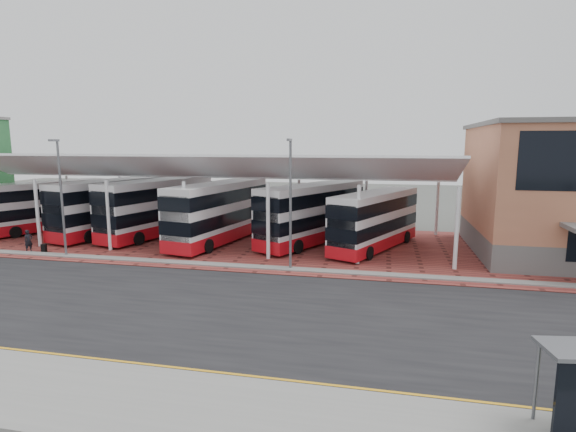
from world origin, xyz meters
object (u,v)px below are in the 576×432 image
(pedestrian, at_px, (28,241))
(bus_2, at_px, (158,208))
(bus_4, at_px, (312,214))
(bus_3, at_px, (219,213))
(bus_0, at_px, (48,206))
(bus_5, at_px, (375,221))
(bus_1, at_px, (112,207))

(pedestrian, bearing_deg, bus_2, -17.32)
(bus_2, height_order, bus_4, bus_2)
(pedestrian, bearing_deg, bus_3, -40.99)
(bus_0, height_order, pedestrian, bus_0)
(bus_2, height_order, bus_3, bus_2)
(bus_5, distance_m, pedestrian, 25.19)
(bus_0, xyz_separation_m, bus_1, (6.60, -0.25, 0.14))
(bus_2, relative_size, bus_4, 1.06)
(bus_1, height_order, bus_4, bus_1)
(bus_1, relative_size, bus_4, 1.04)
(bus_0, relative_size, bus_2, 0.91)
(bus_0, distance_m, pedestrian, 8.90)
(bus_3, distance_m, pedestrian, 13.78)
(bus_1, height_order, bus_2, bus_2)
(bus_5, bearing_deg, bus_3, -154.95)
(bus_1, bearing_deg, pedestrian, -91.80)
(bus_4, xyz_separation_m, bus_5, (4.85, -0.97, -0.19))
(bus_2, bearing_deg, bus_0, -165.33)
(bus_3, relative_size, bus_5, 1.14)
(bus_3, bearing_deg, bus_2, 178.08)
(bus_0, relative_size, bus_3, 0.91)
(bus_1, bearing_deg, bus_5, 11.47)
(bus_1, distance_m, bus_2, 4.21)
(bus_3, relative_size, pedestrian, 7.31)
(pedestrian, bearing_deg, bus_5, -53.01)
(bus_3, xyz_separation_m, bus_4, (7.25, 1.17, -0.05))
(bus_0, bearing_deg, bus_3, 19.77)
(bus_1, height_order, pedestrian, bus_1)
(bus_0, xyz_separation_m, bus_3, (16.80, -1.38, 0.16))
(bus_5, relative_size, pedestrian, 6.43)
(bus_5, bearing_deg, bus_0, -158.24)
(bus_4, relative_size, bus_5, 1.08)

